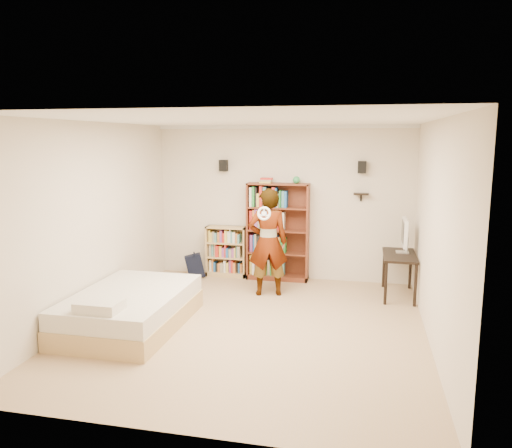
{
  "coord_description": "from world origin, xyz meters",
  "views": [
    {
      "loc": [
        1.42,
        -6.12,
        2.47
      ],
      "look_at": [
        -0.06,
        0.6,
        1.29
      ],
      "focal_mm": 35.0,
      "sensor_mm": 36.0,
      "label": 1
    }
  ],
  "objects_px": {
    "computer_desk": "(399,275)",
    "person": "(268,242)",
    "tall_bookshelf": "(278,232)",
    "daybed": "(130,305)",
    "low_bookshelf": "(227,251)"
  },
  "relations": [
    {
      "from": "computer_desk",
      "to": "daybed",
      "type": "relative_size",
      "value": 0.49
    },
    {
      "from": "low_bookshelf",
      "to": "person",
      "type": "distance_m",
      "value": 1.38
    },
    {
      "from": "tall_bookshelf",
      "to": "computer_desk",
      "type": "xyz_separation_m",
      "value": [
        2.04,
        -0.54,
        -0.51
      ]
    },
    {
      "from": "tall_bookshelf",
      "to": "person",
      "type": "height_order",
      "value": "same"
    },
    {
      "from": "computer_desk",
      "to": "person",
      "type": "bearing_deg",
      "value": -169.94
    },
    {
      "from": "daybed",
      "to": "low_bookshelf",
      "type": "bearing_deg",
      "value": 78.01
    },
    {
      "from": "tall_bookshelf",
      "to": "computer_desk",
      "type": "relative_size",
      "value": 1.71
    },
    {
      "from": "daybed",
      "to": "person",
      "type": "distance_m",
      "value": 2.38
    },
    {
      "from": "low_bookshelf",
      "to": "computer_desk",
      "type": "xyz_separation_m",
      "value": [
        2.98,
        -0.56,
        -0.11
      ]
    },
    {
      "from": "tall_bookshelf",
      "to": "low_bookshelf",
      "type": "relative_size",
      "value": 1.88
    },
    {
      "from": "low_bookshelf",
      "to": "daybed",
      "type": "bearing_deg",
      "value": -101.99
    },
    {
      "from": "low_bookshelf",
      "to": "computer_desk",
      "type": "distance_m",
      "value": 3.03
    },
    {
      "from": "daybed",
      "to": "person",
      "type": "bearing_deg",
      "value": 49.15
    },
    {
      "from": "tall_bookshelf",
      "to": "person",
      "type": "bearing_deg",
      "value": -89.95
    },
    {
      "from": "tall_bookshelf",
      "to": "low_bookshelf",
      "type": "xyz_separation_m",
      "value": [
        -0.94,
        0.02,
        -0.4
      ]
    }
  ]
}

